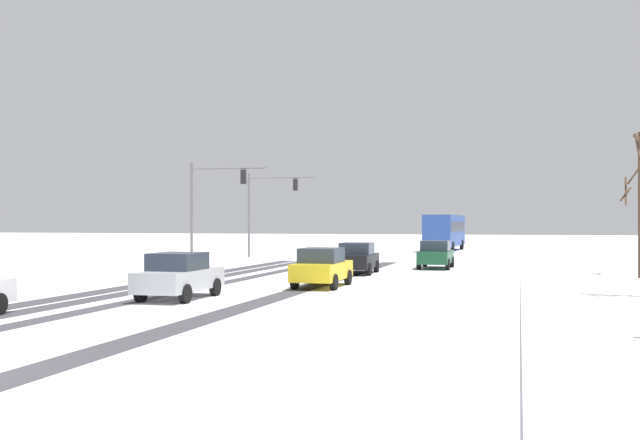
{
  "coord_description": "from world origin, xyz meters",
  "views": [
    {
      "loc": [
        9.78,
        -9.81,
        2.66
      ],
      "look_at": [
        0.0,
        25.01,
        2.8
      ],
      "focal_mm": 39.93,
      "sensor_mm": 36.0,
      "label": 1
    }
  ],
  "objects_px": {
    "car_yellow_cab_third": "(322,267)",
    "bus_oncoming": "(445,230)",
    "car_black_second": "(357,258)",
    "traffic_signal_far_left": "(267,200)",
    "bare_tree_sidewalk_far": "(640,202)",
    "traffic_signal_near_left": "(211,196)",
    "car_silver_fourth": "(179,276)",
    "car_dark_green_lead": "(436,254)"
  },
  "relations": [
    {
      "from": "car_dark_green_lead",
      "to": "car_yellow_cab_third",
      "type": "xyz_separation_m",
      "value": [
        -3.18,
        -13.25,
        0.0
      ]
    },
    {
      "from": "car_black_second",
      "to": "car_yellow_cab_third",
      "type": "relative_size",
      "value": 1.01
    },
    {
      "from": "traffic_signal_far_left",
      "to": "car_dark_green_lead",
      "type": "height_order",
      "value": "traffic_signal_far_left"
    },
    {
      "from": "car_yellow_cab_third",
      "to": "bare_tree_sidewalk_far",
      "type": "relative_size",
      "value": 0.59
    },
    {
      "from": "traffic_signal_near_left",
      "to": "car_yellow_cab_third",
      "type": "xyz_separation_m",
      "value": [
        11.01,
        -13.32,
        -3.55
      ]
    },
    {
      "from": "traffic_signal_far_left",
      "to": "car_black_second",
      "type": "distance_m",
      "value": 18.95
    },
    {
      "from": "bare_tree_sidewalk_far",
      "to": "traffic_signal_far_left",
      "type": "bearing_deg",
      "value": 149.27
    },
    {
      "from": "traffic_signal_near_left",
      "to": "car_silver_fourth",
      "type": "bearing_deg",
      "value": -68.72
    },
    {
      "from": "car_yellow_cab_third",
      "to": "car_dark_green_lead",
      "type": "bearing_deg",
      "value": 76.49
    },
    {
      "from": "traffic_signal_near_left",
      "to": "car_yellow_cab_third",
      "type": "height_order",
      "value": "traffic_signal_near_left"
    },
    {
      "from": "traffic_signal_near_left",
      "to": "bare_tree_sidewalk_far",
      "type": "bearing_deg",
      "value": -10.56
    },
    {
      "from": "bare_tree_sidewalk_far",
      "to": "car_yellow_cab_third",
      "type": "bearing_deg",
      "value": -146.97
    },
    {
      "from": "car_yellow_cab_third",
      "to": "bare_tree_sidewalk_far",
      "type": "xyz_separation_m",
      "value": [
        13.47,
        8.76,
        2.86
      ]
    },
    {
      "from": "car_black_second",
      "to": "car_yellow_cab_third",
      "type": "height_order",
      "value": "same"
    },
    {
      "from": "traffic_signal_far_left",
      "to": "car_dark_green_lead",
      "type": "xyz_separation_m",
      "value": [
        14.04,
        -9.97,
        -3.58
      ]
    },
    {
      "from": "car_yellow_cab_third",
      "to": "bus_oncoming",
      "type": "height_order",
      "value": "bus_oncoming"
    },
    {
      "from": "car_dark_green_lead",
      "to": "car_black_second",
      "type": "distance_m",
      "value": 6.37
    },
    {
      "from": "traffic_signal_far_left",
      "to": "car_black_second",
      "type": "xyz_separation_m",
      "value": [
        10.57,
        -15.31,
        -3.58
      ]
    },
    {
      "from": "traffic_signal_far_left",
      "to": "car_black_second",
      "type": "bearing_deg",
      "value": -55.38
    },
    {
      "from": "car_black_second",
      "to": "bare_tree_sidewalk_far",
      "type": "distance_m",
      "value": 14.07
    },
    {
      "from": "car_yellow_cab_third",
      "to": "bus_oncoming",
      "type": "bearing_deg",
      "value": 88.51
    },
    {
      "from": "traffic_signal_near_left",
      "to": "car_yellow_cab_third",
      "type": "distance_m",
      "value": 17.64
    },
    {
      "from": "car_yellow_cab_third",
      "to": "car_silver_fourth",
      "type": "height_order",
      "value": "same"
    },
    {
      "from": "traffic_signal_far_left",
      "to": "car_yellow_cab_third",
      "type": "bearing_deg",
      "value": -64.93
    },
    {
      "from": "traffic_signal_near_left",
      "to": "car_black_second",
      "type": "distance_m",
      "value": 12.53
    },
    {
      "from": "traffic_signal_far_left",
      "to": "traffic_signal_near_left",
      "type": "distance_m",
      "value": 9.9
    },
    {
      "from": "traffic_signal_far_left",
      "to": "car_yellow_cab_third",
      "type": "height_order",
      "value": "traffic_signal_far_left"
    },
    {
      "from": "car_black_second",
      "to": "car_silver_fourth",
      "type": "xyz_separation_m",
      "value": [
        -3.28,
        -13.7,
        0.0
      ]
    },
    {
      "from": "car_yellow_cab_third",
      "to": "bare_tree_sidewalk_far",
      "type": "distance_m",
      "value": 16.31
    },
    {
      "from": "car_dark_green_lead",
      "to": "car_silver_fourth",
      "type": "relative_size",
      "value": 0.99
    },
    {
      "from": "car_yellow_cab_third",
      "to": "car_black_second",
      "type": "bearing_deg",
      "value": 92.08
    },
    {
      "from": "car_black_second",
      "to": "bare_tree_sidewalk_far",
      "type": "height_order",
      "value": "bare_tree_sidewalk_far"
    },
    {
      "from": "car_dark_green_lead",
      "to": "bus_oncoming",
      "type": "xyz_separation_m",
      "value": [
        -2.14,
        26.71,
        1.18
      ]
    },
    {
      "from": "traffic_signal_far_left",
      "to": "bare_tree_sidewalk_far",
      "type": "height_order",
      "value": "bare_tree_sidewalk_far"
    },
    {
      "from": "traffic_signal_near_left",
      "to": "bus_oncoming",
      "type": "bearing_deg",
      "value": 65.65
    },
    {
      "from": "traffic_signal_near_left",
      "to": "car_silver_fourth",
      "type": "relative_size",
      "value": 1.57
    },
    {
      "from": "bare_tree_sidewalk_far",
      "to": "car_black_second",
      "type": "bearing_deg",
      "value": -176.46
    },
    {
      "from": "traffic_signal_far_left",
      "to": "bare_tree_sidewalk_far",
      "type": "relative_size",
      "value": 0.92
    },
    {
      "from": "car_silver_fourth",
      "to": "bus_oncoming",
      "type": "xyz_separation_m",
      "value": [
        4.61,
        45.75,
        1.18
      ]
    },
    {
      "from": "bus_oncoming",
      "to": "bare_tree_sidewalk_far",
      "type": "bearing_deg",
      "value": -68.29
    },
    {
      "from": "traffic_signal_near_left",
      "to": "car_black_second",
      "type": "height_order",
      "value": "traffic_signal_near_left"
    },
    {
      "from": "traffic_signal_far_left",
      "to": "car_silver_fourth",
      "type": "bearing_deg",
      "value": -75.9
    }
  ]
}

